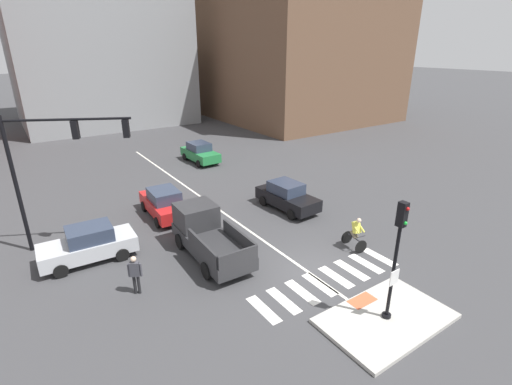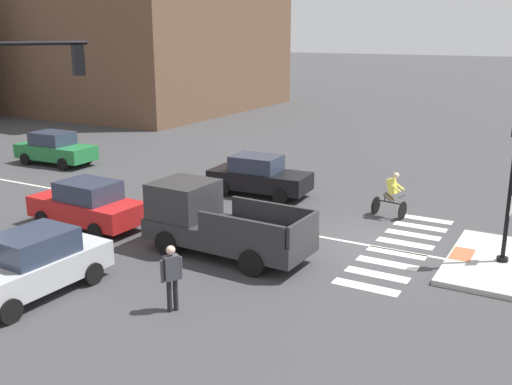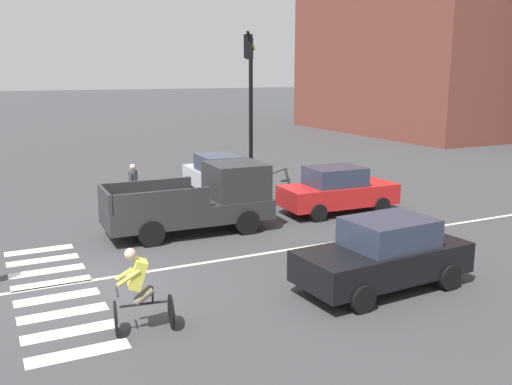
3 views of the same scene
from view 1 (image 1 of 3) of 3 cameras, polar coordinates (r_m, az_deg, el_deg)
ground_plane at (r=16.87m, az=9.01°, el=-11.83°), size 300.00×300.00×0.00m
traffic_island at (r=14.91m, az=19.12°, el=-17.61°), size 4.71×2.91×0.15m
tactile_pad_front at (r=15.37m, az=15.82°, el=-15.48°), size 1.10×0.60×0.01m
signal_pole at (r=13.40m, az=20.58°, el=-8.37°), size 0.44×0.38×4.45m
crosswalk_stripe_a at (r=14.66m, az=1.16°, el=-17.32°), size 0.44×1.80×0.01m
crosswalk_stripe_b at (r=15.11m, az=4.20°, el=-16.02°), size 0.44×1.80×0.01m
crosswalk_stripe_c at (r=15.61m, az=7.02°, el=-14.77°), size 0.44×1.80×0.01m
crosswalk_stripe_d at (r=16.14m, az=9.64°, el=-13.56°), size 0.44×1.80×0.01m
crosswalk_stripe_e at (r=16.71m, az=12.05°, el=-12.41°), size 0.44×1.80×0.01m
crosswalk_stripe_f at (r=17.31m, az=14.29°, el=-11.32°), size 0.44×1.80×0.01m
crosswalk_stripe_g at (r=17.95m, az=16.35°, el=-10.29°), size 0.44×1.80×0.01m
crosswalk_stripe_h at (r=18.60m, az=18.26°, el=-9.32°), size 0.44×1.80×0.01m
lane_centre_line at (r=24.10m, az=-7.70°, el=-1.13°), size 0.14×28.00×0.01m
traffic_light_mast at (r=19.00m, az=-28.69°, el=4.58°), size 4.89×2.57×6.46m
building_corner_left at (r=52.67m, az=5.89°, el=20.14°), size 20.70×22.56×16.07m
building_corner_right at (r=53.09m, az=-23.48°, el=21.91°), size 19.46×17.92×22.13m
car_green_eastbound_distant at (r=31.93m, az=-8.51°, el=6.02°), size 1.94×4.15×1.64m
car_silver_cross_left at (r=18.71m, az=-24.07°, el=-7.17°), size 4.17×1.98×1.64m
car_red_westbound_far at (r=22.03m, az=-13.78°, el=-1.54°), size 1.97×4.16×1.64m
car_black_eastbound_mid at (r=22.43m, az=4.72°, el=-0.54°), size 2.03×4.19×1.64m
pickup_truck_charcoal_westbound_near at (r=17.72m, az=-7.50°, el=-6.34°), size 2.18×5.16×2.08m
cyclist at (r=18.59m, az=14.90°, el=-5.89°), size 0.82×1.18×1.68m
pedestrian_at_curb_left at (r=15.62m, az=-17.89°, el=-11.41°), size 0.49×0.37×1.67m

